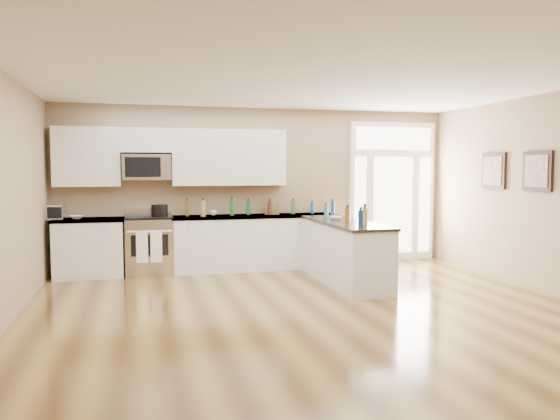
% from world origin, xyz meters
% --- Properties ---
extents(ground, '(8.00, 8.00, 0.00)m').
position_xyz_m(ground, '(0.00, 0.00, 0.00)').
color(ground, '#583918').
extents(room_shell, '(8.00, 8.00, 8.00)m').
position_xyz_m(room_shell, '(0.00, 0.00, 1.71)').
color(room_shell, '#9E8364').
rests_on(room_shell, ground).
extents(back_cabinet_left, '(1.10, 0.66, 0.94)m').
position_xyz_m(back_cabinet_left, '(-2.87, 3.69, 0.44)').
color(back_cabinet_left, silver).
rests_on(back_cabinet_left, ground).
extents(back_cabinet_right, '(2.85, 0.66, 0.94)m').
position_xyz_m(back_cabinet_right, '(-0.16, 3.69, 0.44)').
color(back_cabinet_right, silver).
rests_on(back_cabinet_right, ground).
extents(peninsula_cabinet, '(0.69, 2.32, 0.94)m').
position_xyz_m(peninsula_cabinet, '(0.93, 2.24, 0.43)').
color(peninsula_cabinet, silver).
rests_on(peninsula_cabinet, ground).
extents(upper_cabinet_left, '(1.04, 0.33, 0.95)m').
position_xyz_m(upper_cabinet_left, '(-2.88, 3.83, 1.93)').
color(upper_cabinet_left, silver).
rests_on(upper_cabinet_left, room_shell).
extents(upper_cabinet_right, '(1.94, 0.33, 0.95)m').
position_xyz_m(upper_cabinet_right, '(-0.57, 3.83, 1.93)').
color(upper_cabinet_right, silver).
rests_on(upper_cabinet_right, room_shell).
extents(upper_cabinet_short, '(0.82, 0.33, 0.40)m').
position_xyz_m(upper_cabinet_short, '(-1.95, 3.83, 2.20)').
color(upper_cabinet_short, silver).
rests_on(upper_cabinet_short, room_shell).
extents(microwave, '(0.78, 0.41, 0.42)m').
position_xyz_m(microwave, '(-1.95, 3.80, 1.76)').
color(microwave, silver).
rests_on(microwave, room_shell).
extents(entry_door, '(1.70, 0.10, 2.60)m').
position_xyz_m(entry_door, '(2.55, 3.95, 1.30)').
color(entry_door, white).
rests_on(entry_door, ground).
extents(wall_art_near, '(0.05, 0.58, 0.58)m').
position_xyz_m(wall_art_near, '(3.47, 2.20, 1.70)').
color(wall_art_near, black).
rests_on(wall_art_near, room_shell).
extents(wall_art_far, '(0.05, 0.58, 0.58)m').
position_xyz_m(wall_art_far, '(3.47, 1.20, 1.70)').
color(wall_art_far, black).
rests_on(wall_art_far, room_shell).
extents(kitchen_range, '(0.76, 0.68, 1.08)m').
position_xyz_m(kitchen_range, '(-1.93, 3.69, 0.48)').
color(kitchen_range, silver).
rests_on(kitchen_range, ground).
extents(stockpot, '(0.29, 0.29, 0.21)m').
position_xyz_m(stockpot, '(-1.76, 3.69, 1.06)').
color(stockpot, black).
rests_on(stockpot, kitchen_range).
extents(toaster_oven, '(0.30, 0.26, 0.23)m').
position_xyz_m(toaster_oven, '(-3.35, 3.64, 1.06)').
color(toaster_oven, silver).
rests_on(toaster_oven, back_cabinet_left).
extents(cardboard_box, '(0.28, 0.23, 0.20)m').
position_xyz_m(cardboard_box, '(0.17, 3.78, 1.04)').
color(cardboard_box, brown).
rests_on(cardboard_box, back_cabinet_right).
extents(bowl_left, '(0.26, 0.26, 0.05)m').
position_xyz_m(bowl_left, '(-3.05, 3.69, 0.97)').
color(bowl_left, white).
rests_on(bowl_left, back_cabinet_left).
extents(bowl_peninsula, '(0.19, 0.19, 0.05)m').
position_xyz_m(bowl_peninsula, '(0.88, 2.50, 0.97)').
color(bowl_peninsula, white).
rests_on(bowl_peninsula, peninsula_cabinet).
extents(cup_counter, '(0.14, 0.14, 0.09)m').
position_xyz_m(cup_counter, '(-0.86, 3.78, 0.98)').
color(cup_counter, white).
rests_on(cup_counter, back_cabinet_right).
extents(counter_bottles, '(2.39, 2.45, 0.28)m').
position_xyz_m(counter_bottles, '(0.24, 3.01, 1.06)').
color(counter_bottles, '#19591E').
rests_on(counter_bottles, back_cabinet_right).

